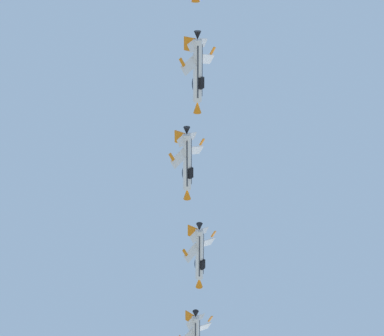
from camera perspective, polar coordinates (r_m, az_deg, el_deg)
name	(u,v)px	position (r m, az deg, el deg)	size (l,w,h in m)	color
fighter_jet_left_wing	(199,255)	(142.81, 0.62, -7.48)	(10.35, 13.93, 7.81)	white
fighter_jet_right_wing	(187,163)	(133.68, -0.44, 0.40)	(10.33, 13.93, 7.86)	white
fighter_jet_left_outer	(197,72)	(126.24, 0.47, 8.16)	(10.22, 13.93, 8.08)	white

